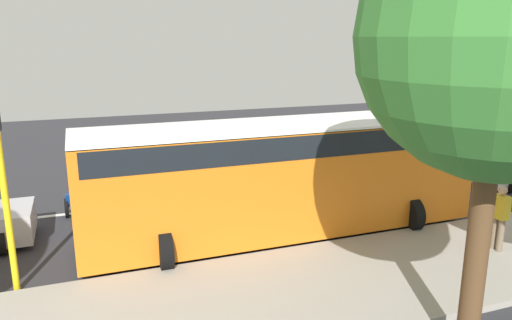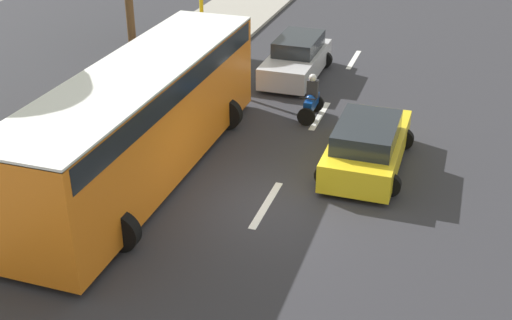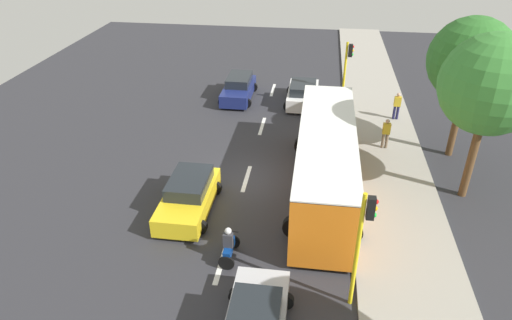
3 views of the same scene
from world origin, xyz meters
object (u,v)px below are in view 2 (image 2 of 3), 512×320
car_yellow_cab (367,145)px  traffic_light_midblock (199,8)px  car_silver (297,59)px  motorcycle (311,100)px  city_bus (142,113)px

car_yellow_cab → traffic_light_midblock: (6.94, -4.47, 2.22)m
traffic_light_midblock → car_yellow_cab: bearing=147.2°
car_silver → traffic_light_midblock: bearing=33.5°
traffic_light_midblock → motorcycle: bearing=161.0°
motorcycle → car_yellow_cab: bearing=129.1°
car_yellow_cab → motorcycle: motorcycle is taller
car_silver → traffic_light_midblock: traffic_light_midblock is taller
car_silver → traffic_light_midblock: (3.09, 2.04, 2.22)m
car_yellow_cab → city_bus: 6.36m
car_yellow_cab → traffic_light_midblock: bearing=-32.8°
car_yellow_cab → city_bus: bearing=21.4°
car_yellow_cab → traffic_light_midblock: 8.55m
car_yellow_cab → traffic_light_midblock: traffic_light_midblock is taller
city_bus → traffic_light_midblock: traffic_light_midblock is taller
car_yellow_cab → motorcycle: 3.73m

